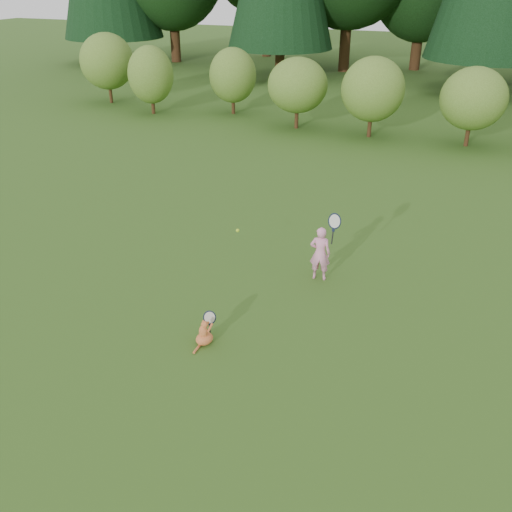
% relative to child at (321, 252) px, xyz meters
% --- Properties ---
extents(ground, '(100.00, 100.00, 0.00)m').
position_rel_child_xyz_m(ground, '(-1.17, -1.65, -0.56)').
color(ground, '#265518').
rests_on(ground, ground).
extents(shrub_row, '(28.00, 3.00, 2.80)m').
position_rel_child_xyz_m(shrub_row, '(-1.17, 11.35, 0.84)').
color(shrub_row, '#4B6A20').
rests_on(shrub_row, ground).
extents(child, '(0.61, 0.37, 1.60)m').
position_rel_child_xyz_m(child, '(0.00, 0.00, 0.00)').
color(child, pink).
rests_on(child, ground).
extents(cat, '(0.42, 0.58, 0.58)m').
position_rel_child_xyz_m(cat, '(-1.10, -2.70, -0.34)').
color(cat, '#BF4F24').
rests_on(cat, ground).
extents(tennis_ball, '(0.07, 0.07, 0.07)m').
position_rel_child_xyz_m(tennis_ball, '(-1.76, 0.15, 0.10)').
color(tennis_ball, '#CBEC1B').
rests_on(tennis_ball, ground).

